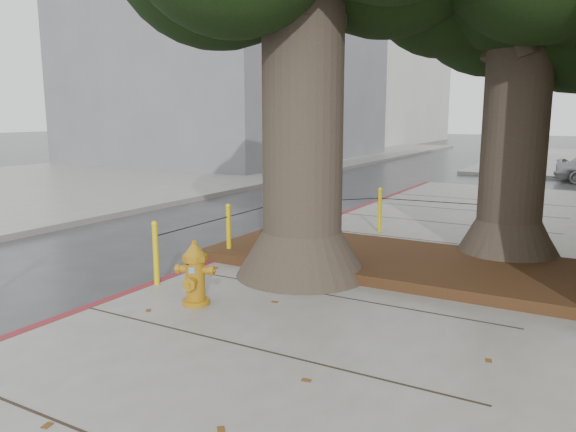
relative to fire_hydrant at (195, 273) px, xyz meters
name	(u,v)px	position (x,y,z in m)	size (l,w,h in m)	color
ground	(211,350)	(0.85, -0.79, -0.57)	(140.00, 140.00, 0.00)	#28282B
sidewalk_opposite	(80,180)	(-13.15, 9.21, -0.49)	(14.00, 60.00, 0.15)	slate
curb_red	(207,267)	(-1.15, 1.71, -0.49)	(0.14, 26.00, 0.16)	maroon
planter_bed	(402,262)	(1.75, 3.11, -0.34)	(6.40, 2.60, 0.16)	black
building_far_grey	(235,52)	(-14.15, 21.21, 5.43)	(12.00, 16.00, 12.00)	slate
building_far_white	(361,60)	(-16.15, 44.21, 6.93)	(12.00, 18.00, 15.00)	silver
bollard_ring	(318,221)	(-0.02, 3.58, 0.10)	(3.79, 5.39, 0.95)	yellow
fire_hydrant	(195,273)	(0.00, 0.00, 0.00)	(0.45, 0.45, 0.86)	#B57B12
car_dark	(284,156)	(-9.04, 17.77, 0.06)	(1.75, 4.30, 1.25)	black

